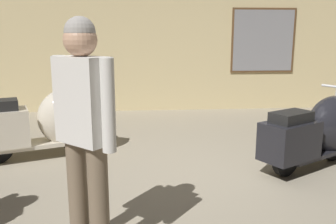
{
  "coord_description": "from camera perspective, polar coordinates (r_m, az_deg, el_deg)",
  "views": [
    {
      "loc": [
        -0.51,
        -3.71,
        1.59
      ],
      "look_at": [
        -0.14,
        0.83,
        0.61
      ],
      "focal_mm": 38.28,
      "sensor_mm": 36.0,
      "label": 1
    }
  ],
  "objects": [
    {
      "name": "scooter_0",
      "position": [
        4.98,
        -18.2,
        -1.38
      ],
      "size": [
        1.78,
        1.07,
        1.05
      ],
      "rotation": [
        0.0,
        0.0,
        0.36
      ],
      "color": "black",
      "rests_on": "ground"
    },
    {
      "name": "scooter_1",
      "position": [
        4.79,
        23.1,
        -2.71
      ],
      "size": [
        1.61,
        1.18,
        0.98
      ],
      "rotation": [
        0.0,
        0.0,
        0.51
      ],
      "color": "black",
      "rests_on": "ground"
    },
    {
      "name": "showroom_back_wall",
      "position": [
        7.73,
        -0.77,
        12.65
      ],
      "size": [
        18.0,
        0.24,
        3.33
      ],
      "color": "#CCB784",
      "rests_on": "ground"
    },
    {
      "name": "visitor_1",
      "position": [
        2.57,
        -13.16,
        -1.65
      ],
      "size": [
        0.46,
        0.43,
        1.71
      ],
      "rotation": [
        0.0,
        0.0,
        0.85
      ],
      "color": "black",
      "rests_on": "ground"
    },
    {
      "name": "ground_plane",
      "position": [
        4.06,
        2.98,
        -10.94
      ],
      "size": [
        60.0,
        60.0,
        0.0
      ],
      "primitive_type": "plane",
      "color": "gray"
    }
  ]
}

